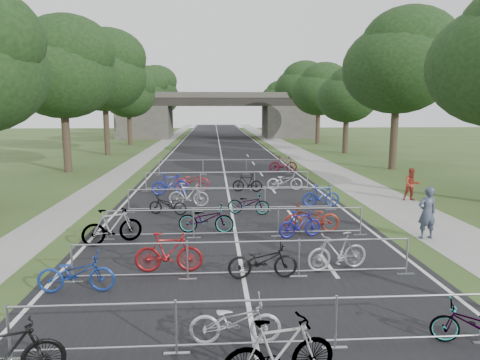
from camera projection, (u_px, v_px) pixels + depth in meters
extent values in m
cube|color=black|center=(220.00, 145.00, 53.92)|extent=(11.00, 140.00, 0.01)
cube|color=gray|center=(282.00, 145.00, 54.41)|extent=(3.00, 140.00, 0.01)
cube|color=gray|center=(160.00, 146.00, 53.46)|extent=(2.00, 140.00, 0.01)
cube|color=silver|center=(220.00, 145.00, 53.92)|extent=(0.12, 140.00, 0.00)
cube|color=#413F3A|center=(145.00, 122.00, 67.56)|extent=(8.00, 8.00, 5.00)
cube|color=#413F3A|center=(289.00, 122.00, 68.98)|extent=(8.00, 8.00, 5.00)
cube|color=black|center=(218.00, 102.00, 67.76)|extent=(30.00, 8.00, 1.20)
cube|color=#413F3A|center=(218.00, 95.00, 63.85)|extent=(30.00, 0.40, 0.90)
cube|color=#413F3A|center=(218.00, 96.00, 71.33)|extent=(30.00, 0.40, 0.90)
cylinder|color=#33261C|center=(66.00, 140.00, 31.17)|extent=(0.56, 0.56, 4.72)
ellipsoid|color=black|center=(62.00, 75.00, 30.40)|extent=(7.56, 7.56, 6.20)
sphere|color=black|center=(67.00, 52.00, 29.69)|extent=(6.05, 6.05, 6.05)
sphere|color=black|center=(58.00, 89.00, 31.02)|extent=(4.91, 4.91, 4.91)
cylinder|color=#33261C|center=(394.00, 136.00, 32.65)|extent=(0.56, 0.56, 5.11)
ellipsoid|color=black|center=(398.00, 68.00, 31.82)|extent=(8.18, 8.18, 6.70)
sphere|color=black|center=(410.00, 45.00, 31.09)|extent=(6.54, 6.54, 6.54)
sphere|color=black|center=(388.00, 83.00, 32.45)|extent=(5.31, 5.31, 5.31)
cylinder|color=#33261C|center=(107.00, 129.00, 42.93)|extent=(0.56, 0.56, 5.25)
ellipsoid|color=black|center=(104.00, 76.00, 42.08)|extent=(8.40, 8.40, 6.89)
sphere|color=black|center=(108.00, 58.00, 41.35)|extent=(6.72, 6.72, 6.72)
sphere|color=black|center=(101.00, 87.00, 42.72)|extent=(5.46, 5.46, 5.46)
cylinder|color=#33261C|center=(346.00, 135.00, 44.56)|extent=(0.56, 0.56, 3.85)
ellipsoid|color=black|center=(347.00, 98.00, 43.94)|extent=(6.16, 6.16, 5.05)
sphere|color=black|center=(355.00, 85.00, 43.28)|extent=(4.93, 4.93, 4.93)
sphere|color=black|center=(341.00, 105.00, 44.52)|extent=(4.00, 4.00, 4.00)
cylinder|color=#33261C|center=(130.00, 128.00, 54.83)|extent=(0.56, 0.56, 4.20)
ellipsoid|color=black|center=(128.00, 96.00, 54.15)|extent=(6.72, 6.72, 5.51)
sphere|color=black|center=(132.00, 85.00, 53.47)|extent=(5.38, 5.38, 5.38)
sphere|color=black|center=(125.00, 102.00, 54.75)|extent=(4.37, 4.37, 4.37)
cylinder|color=#33261C|center=(318.00, 127.00, 56.32)|extent=(0.56, 0.56, 4.48)
ellipsoid|color=black|center=(319.00, 93.00, 55.59)|extent=(7.17, 7.17, 5.88)
sphere|color=black|center=(325.00, 81.00, 54.90)|extent=(5.73, 5.73, 5.73)
sphere|color=black|center=(314.00, 100.00, 56.20)|extent=(4.66, 4.66, 4.66)
cylinder|color=#33261C|center=(144.00, 123.00, 66.60)|extent=(0.56, 0.56, 4.72)
ellipsoid|color=black|center=(143.00, 93.00, 65.83)|extent=(7.56, 7.56, 6.20)
sphere|color=black|center=(146.00, 83.00, 65.13)|extent=(6.05, 6.05, 6.05)
sphere|color=black|center=(141.00, 99.00, 66.45)|extent=(4.91, 4.91, 4.91)
cylinder|color=#33261C|center=(300.00, 122.00, 68.08)|extent=(0.56, 0.56, 5.11)
ellipsoid|color=black|center=(300.00, 89.00, 67.25)|extent=(8.18, 8.18, 6.70)
sphere|color=black|center=(305.00, 79.00, 66.52)|extent=(6.54, 6.54, 6.54)
sphere|color=black|center=(296.00, 96.00, 67.88)|extent=(5.31, 5.31, 5.31)
cylinder|color=#33261C|center=(155.00, 119.00, 78.37)|extent=(0.56, 0.56, 5.25)
ellipsoid|color=black|center=(154.00, 91.00, 77.51)|extent=(8.40, 8.40, 6.89)
sphere|color=black|center=(156.00, 81.00, 76.78)|extent=(6.72, 6.72, 6.72)
sphere|color=black|center=(151.00, 97.00, 78.15)|extent=(5.46, 5.46, 5.46)
cylinder|color=#33261C|center=(287.00, 123.00, 79.99)|extent=(0.56, 0.56, 3.85)
ellipsoid|color=black|center=(287.00, 103.00, 79.37)|extent=(6.16, 6.16, 5.05)
sphere|color=black|center=(291.00, 96.00, 78.71)|extent=(4.93, 4.93, 4.93)
sphere|color=black|center=(284.00, 107.00, 79.96)|extent=(4.00, 4.00, 4.00)
cylinder|color=#33261C|center=(162.00, 120.00, 90.26)|extent=(0.56, 0.56, 4.20)
ellipsoid|color=black|center=(162.00, 101.00, 89.58)|extent=(6.72, 6.72, 5.51)
sphere|color=black|center=(164.00, 94.00, 88.90)|extent=(5.38, 5.38, 5.38)
sphere|color=black|center=(160.00, 105.00, 90.18)|extent=(4.37, 4.37, 4.37)
cylinder|color=#33261C|center=(277.00, 120.00, 91.75)|extent=(0.56, 0.56, 4.48)
ellipsoid|color=black|center=(278.00, 99.00, 91.03)|extent=(7.17, 7.17, 5.88)
sphere|color=black|center=(281.00, 92.00, 90.33)|extent=(5.73, 5.73, 5.73)
sphere|color=black|center=(275.00, 103.00, 91.63)|extent=(4.66, 4.66, 4.66)
cylinder|color=#A0A2A8|center=(257.00, 300.00, 8.08)|extent=(9.20, 0.04, 0.04)
cylinder|color=#A0A2A8|center=(257.00, 343.00, 8.22)|extent=(9.20, 0.04, 0.04)
cylinder|color=#A0A2A8|center=(9.00, 333.00, 7.88)|extent=(0.05, 0.05, 1.10)
cube|color=#A0A2A8|center=(11.00, 359.00, 7.96)|extent=(0.50, 0.08, 0.03)
cylinder|color=#A0A2A8|center=(176.00, 327.00, 8.07)|extent=(0.05, 0.05, 1.10)
cube|color=#A0A2A8|center=(177.00, 353.00, 8.15)|extent=(0.50, 0.08, 0.03)
cylinder|color=#A0A2A8|center=(336.00, 322.00, 8.25)|extent=(0.05, 0.05, 1.10)
cube|color=#A0A2A8|center=(335.00, 348.00, 8.34)|extent=(0.50, 0.08, 0.03)
cylinder|color=#A0A2A8|center=(244.00, 242.00, 11.62)|extent=(9.20, 0.04, 0.04)
cylinder|color=#A0A2A8|center=(244.00, 272.00, 11.76)|extent=(9.20, 0.04, 0.04)
cylinder|color=#A0A2A8|center=(72.00, 263.00, 11.42)|extent=(0.05, 0.05, 1.10)
cube|color=#A0A2A8|center=(73.00, 282.00, 11.51)|extent=(0.50, 0.08, 0.03)
cylinder|color=#A0A2A8|center=(187.00, 261.00, 11.61)|extent=(0.05, 0.05, 1.10)
cube|color=#A0A2A8|center=(188.00, 279.00, 11.70)|extent=(0.50, 0.08, 0.03)
cylinder|color=#A0A2A8|center=(299.00, 258.00, 11.80)|extent=(0.05, 0.05, 1.10)
cube|color=#A0A2A8|center=(298.00, 276.00, 11.89)|extent=(0.50, 0.08, 0.03)
cylinder|color=#A0A2A8|center=(407.00, 256.00, 11.99)|extent=(0.05, 0.05, 1.10)
cube|color=#A0A2A8|center=(406.00, 274.00, 12.08)|extent=(0.50, 0.08, 0.03)
cylinder|color=#A0A2A8|center=(236.00, 209.00, 15.36)|extent=(9.20, 0.04, 0.04)
cylinder|color=#A0A2A8|center=(236.00, 233.00, 15.50)|extent=(9.20, 0.04, 0.04)
cylinder|color=#A0A2A8|center=(107.00, 225.00, 15.16)|extent=(0.05, 0.05, 1.10)
cube|color=#A0A2A8|center=(108.00, 239.00, 15.25)|extent=(0.50, 0.08, 0.03)
cylinder|color=#A0A2A8|center=(194.00, 223.00, 15.35)|extent=(0.05, 0.05, 1.10)
cube|color=#A0A2A8|center=(194.00, 238.00, 15.44)|extent=(0.50, 0.08, 0.03)
cylinder|color=#A0A2A8|center=(278.00, 222.00, 15.54)|extent=(0.05, 0.05, 1.10)
cube|color=#A0A2A8|center=(278.00, 236.00, 15.63)|extent=(0.50, 0.08, 0.03)
cylinder|color=#A0A2A8|center=(361.00, 221.00, 15.73)|extent=(0.05, 0.05, 1.10)
cube|color=#A0A2A8|center=(360.00, 235.00, 15.82)|extent=(0.50, 0.08, 0.03)
cylinder|color=#A0A2A8|center=(231.00, 189.00, 19.30)|extent=(9.20, 0.04, 0.04)
cylinder|color=#A0A2A8|center=(231.00, 207.00, 19.44)|extent=(9.20, 0.04, 0.04)
cylinder|color=#A0A2A8|center=(129.00, 201.00, 19.10)|extent=(0.05, 0.05, 1.10)
cube|color=#A0A2A8|center=(129.00, 212.00, 19.19)|extent=(0.50, 0.08, 0.03)
cylinder|color=#A0A2A8|center=(197.00, 200.00, 19.29)|extent=(0.05, 0.05, 1.10)
cube|color=#A0A2A8|center=(198.00, 211.00, 19.37)|extent=(0.50, 0.08, 0.03)
cylinder|color=#A0A2A8|center=(265.00, 199.00, 19.48)|extent=(0.05, 0.05, 1.10)
cube|color=#A0A2A8|center=(265.00, 210.00, 19.56)|extent=(0.50, 0.08, 0.03)
cylinder|color=#A0A2A8|center=(331.00, 198.00, 19.66)|extent=(0.05, 0.05, 1.10)
cube|color=#A0A2A8|center=(331.00, 209.00, 19.75)|extent=(0.50, 0.08, 0.03)
cylinder|color=#A0A2A8|center=(228.00, 172.00, 24.22)|extent=(9.20, 0.04, 0.04)
cylinder|color=#A0A2A8|center=(228.00, 187.00, 24.36)|extent=(9.20, 0.04, 0.04)
cylinder|color=#A0A2A8|center=(146.00, 182.00, 24.02)|extent=(0.05, 0.05, 1.10)
cube|color=#A0A2A8|center=(146.00, 191.00, 24.11)|extent=(0.50, 0.08, 0.03)
cylinder|color=#A0A2A8|center=(201.00, 181.00, 24.21)|extent=(0.05, 0.05, 1.10)
cube|color=#A0A2A8|center=(201.00, 191.00, 24.30)|extent=(0.50, 0.08, 0.03)
cylinder|color=#A0A2A8|center=(254.00, 181.00, 24.40)|extent=(0.05, 0.05, 1.10)
cube|color=#A0A2A8|center=(254.00, 190.00, 24.49)|extent=(0.50, 0.08, 0.03)
cylinder|color=#A0A2A8|center=(307.00, 180.00, 24.59)|extent=(0.05, 0.05, 1.10)
cube|color=#A0A2A8|center=(307.00, 189.00, 24.67)|extent=(0.50, 0.08, 0.03)
cylinder|color=#A0A2A8|center=(225.00, 160.00, 30.12)|extent=(9.20, 0.04, 0.04)
cylinder|color=#A0A2A8|center=(225.00, 172.00, 30.27)|extent=(9.20, 0.04, 0.04)
cylinder|color=#A0A2A8|center=(159.00, 167.00, 29.92)|extent=(0.05, 0.05, 1.10)
cube|color=#A0A2A8|center=(159.00, 175.00, 30.01)|extent=(0.50, 0.08, 0.03)
cylinder|color=#A0A2A8|center=(203.00, 167.00, 30.11)|extent=(0.05, 0.05, 1.10)
cube|color=#A0A2A8|center=(203.00, 174.00, 30.20)|extent=(0.50, 0.08, 0.03)
cylinder|color=#A0A2A8|center=(246.00, 167.00, 30.30)|extent=(0.05, 0.05, 1.10)
cube|color=#A0A2A8|center=(246.00, 174.00, 30.39)|extent=(0.50, 0.08, 0.03)
cylinder|color=#A0A2A8|center=(289.00, 166.00, 30.49)|extent=(0.05, 0.05, 1.10)
cube|color=#A0A2A8|center=(289.00, 174.00, 30.58)|extent=(0.50, 0.08, 0.03)
imported|color=black|center=(5.00, 356.00, 7.10)|extent=(1.97, 1.13, 1.14)
imported|color=#A9A9B1|center=(235.00, 321.00, 8.45)|extent=(1.83, 0.65, 0.96)
imported|color=#A0A2A8|center=(279.00, 352.00, 7.16)|extent=(2.07, 0.94, 1.20)
imported|color=#A0A2A8|center=(476.00, 325.00, 8.36)|extent=(1.76, 1.06, 0.87)
imported|color=navy|center=(76.00, 273.00, 10.82)|extent=(1.95, 0.71, 1.02)
imported|color=maroon|center=(169.00, 253.00, 12.15)|extent=(1.94, 0.57, 1.16)
imported|color=black|center=(263.00, 261.00, 11.72)|extent=(1.95, 0.74, 1.01)
imported|color=#99979E|center=(337.00, 252.00, 12.29)|extent=(1.93, 0.90, 1.12)
imported|color=#A0A2A8|center=(112.00, 226.00, 14.71)|extent=(2.11, 1.43, 1.24)
imported|color=#A0A2A8|center=(206.00, 219.00, 15.98)|extent=(2.14, 0.95, 1.09)
imported|color=navy|center=(300.00, 224.00, 15.45)|extent=(1.72, 0.86, 0.99)
imported|color=maroon|center=(312.00, 218.00, 16.06)|extent=(2.12, 0.77, 1.11)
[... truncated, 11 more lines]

